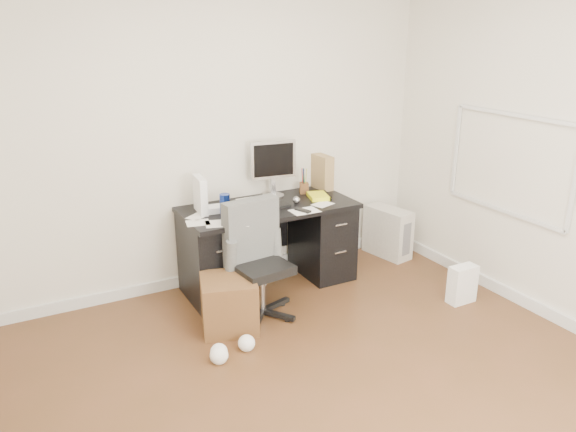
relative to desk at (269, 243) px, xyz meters
name	(u,v)px	position (x,y,z in m)	size (l,w,h in m)	color
ground	(342,394)	(-0.30, -1.65, -0.40)	(4.00, 4.00, 0.00)	#4C3118
room_shell	(354,135)	(-0.27, -1.62, 1.26)	(4.02, 4.02, 2.71)	beige
desk	(269,243)	(0.00, 0.00, 0.00)	(1.50, 0.70, 0.75)	black
loose_papers	(250,210)	(-0.20, -0.05, 0.35)	(1.10, 0.60, 0.00)	white
lcd_monitor	(273,169)	(0.15, 0.21, 0.61)	(0.41, 0.24, 0.52)	#AAABAF
keyboard	(268,207)	(-0.04, -0.08, 0.36)	(0.38, 0.13, 0.02)	black
computer_mouse	(296,200)	(0.24, -0.07, 0.38)	(0.06, 0.06, 0.06)	#AAABAF
travel_mug	(225,205)	(-0.44, -0.10, 0.45)	(0.08, 0.08, 0.19)	navy
white_binder	(200,195)	(-0.57, 0.10, 0.50)	(0.12, 0.26, 0.30)	white
magazine_file	(321,172)	(0.68, 0.25, 0.51)	(0.14, 0.28, 0.32)	olive
pen_cup	(304,181)	(0.45, 0.18, 0.47)	(0.10, 0.10, 0.23)	#5A3019
yellow_book	(319,196)	(0.49, -0.02, 0.37)	(0.17, 0.22, 0.04)	yellow
paper_remote	(305,210)	(0.20, -0.28, 0.36)	(0.24, 0.19, 0.02)	white
office_chair	(261,262)	(-0.30, -0.48, 0.07)	(0.53, 0.53, 0.94)	#4C4F4C
pc_tower	(388,232)	(1.36, 0.05, -0.15)	(0.22, 0.49, 0.49)	#B8B5A6
shopping_bag	(462,284)	(1.28, -1.07, -0.24)	(0.24, 0.17, 0.33)	white
wicker_basket	(229,303)	(-0.61, -0.54, -0.19)	(0.41, 0.41, 0.41)	#4D2F17
desk_printer	(245,271)	(-0.17, 0.16, -0.30)	(0.33, 0.28, 0.20)	slate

